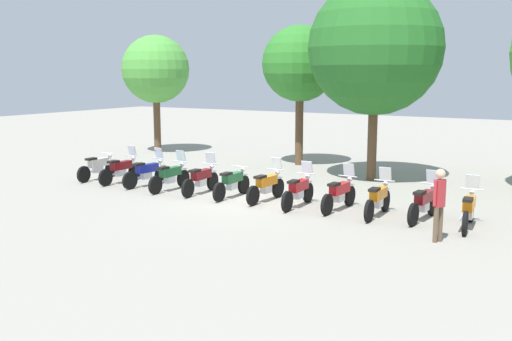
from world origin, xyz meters
The scene contains 17 objects.
ground_plane centered at (0.00, 0.00, 0.00)m, with size 80.00×80.00×0.00m, color gray.
motorcycle_0 centered at (-6.99, 0.20, 0.50)m, with size 0.62×2.19×0.99m.
motorcycle_1 centered at (-5.72, 0.13, 0.52)m, with size 0.62×2.19×1.37m.
motorcycle_2 centered at (-4.44, 0.12, 0.52)m, with size 0.65×2.19×1.37m.
motorcycle_3 centered at (-3.18, -0.09, 0.52)m, with size 0.62×2.19×1.37m.
motorcycle_4 centered at (-1.91, 0.01, 0.52)m, with size 0.62×2.19×1.37m.
motorcycle_5 centered at (-0.64, 0.02, 0.50)m, with size 0.62×2.19×0.99m.
motorcycle_6 centered at (0.63, 0.11, 0.52)m, with size 0.62×2.19×1.37m.
motorcycle_7 centered at (1.90, -0.11, 0.52)m, with size 0.62×2.19×1.37m.
motorcycle_8 centered at (3.17, 0.11, 0.52)m, with size 0.62×2.19×1.37m.
motorcycle_9 centered at (4.44, -0.04, 0.52)m, with size 0.62×2.19×1.37m.
motorcycle_10 centered at (5.71, 0.17, 0.52)m, with size 0.62×2.19×1.37m.
motorcycle_11 centered at (6.98, -0.08, 0.52)m, with size 0.62×2.19×1.37m.
person_0 centered at (6.60, -1.84, 1.09)m, with size 0.33×0.39×1.83m.
tree_0 centered at (-10.31, 7.73, 4.28)m, with size 3.48×3.48×6.05m.
tree_1 centered at (-1.95, 7.61, 4.50)m, with size 3.37×3.37×6.22m.
tree_2 centered at (2.22, 5.55, 5.05)m, with size 5.08×5.08×7.60m.
Camera 1 is at (9.98, -16.33, 4.13)m, focal length 41.68 mm.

